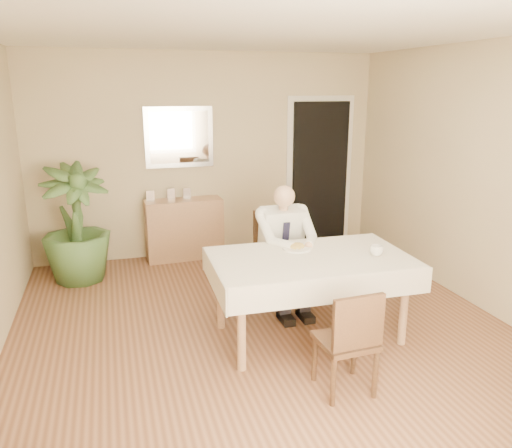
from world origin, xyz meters
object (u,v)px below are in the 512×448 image
object	(u,v)px
seated_man	(287,243)
coffee_mug	(376,251)
sideboard	(184,229)
chair_far	(277,250)
potted_palm	(76,224)
dining_table	(310,266)
chair_near	(350,338)

from	to	relation	value
seated_man	coffee_mug	size ratio (longest dim) A/B	10.86
coffee_mug	sideboard	size ratio (longest dim) A/B	0.12
chair_far	sideboard	distance (m)	1.72
chair_far	potted_palm	distance (m)	2.31
dining_table	chair_far	size ratio (longest dim) A/B	1.86
potted_palm	sideboard	bearing A→B (deg)	18.30
chair_far	potted_palm	xyz separation A→B (m)	(-2.02, 1.12, 0.14)
seated_man	sideboard	distance (m)	2.00
chair_near	potted_palm	distance (m)	3.51
sideboard	coffee_mug	bearing A→B (deg)	-65.42
dining_table	coffee_mug	world-z (taller)	coffee_mug
chair_near	coffee_mug	bearing A→B (deg)	48.44
dining_table	seated_man	size ratio (longest dim) A/B	1.40
dining_table	coffee_mug	bearing A→B (deg)	-12.29
dining_table	coffee_mug	distance (m)	0.59
dining_table	chair_far	world-z (taller)	chair_far
dining_table	potted_palm	xyz separation A→B (m)	(-2.02, 2.01, 0.01)
seated_man	potted_palm	bearing A→B (deg)	145.02
chair_far	chair_near	distance (m)	1.79
chair_far	chair_near	size ratio (longest dim) A/B	1.15
chair_near	seated_man	world-z (taller)	seated_man
chair_far	potted_palm	size ratio (longest dim) A/B	0.69
chair_near	potted_palm	size ratio (longest dim) A/B	0.60
coffee_mug	sideboard	bearing A→B (deg)	116.71
sideboard	dining_table	bearing A→B (deg)	-75.30
coffee_mug	chair_far	bearing A→B (deg)	118.57
seated_man	potted_palm	xyz separation A→B (m)	(-2.02, 1.41, -0.02)
chair_far	sideboard	xyz separation A→B (m)	(-0.73, 1.54, -0.14)
dining_table	seated_man	distance (m)	0.59
coffee_mug	dining_table	bearing A→B (deg)	166.14
chair_near	seated_man	distance (m)	1.52
chair_far	coffee_mug	world-z (taller)	chair_far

